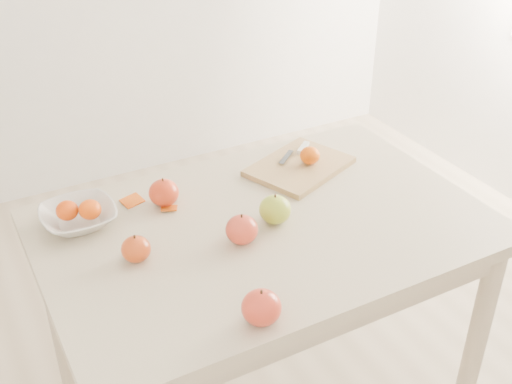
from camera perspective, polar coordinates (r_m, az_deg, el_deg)
name	(u,v)px	position (r m, az deg, el deg)	size (l,w,h in m)	color
table	(264,252)	(1.81, 0.76, -5.31)	(1.20, 0.80, 0.75)	beige
cutting_board	(300,166)	(2.00, 3.89, 2.28)	(0.30, 0.22, 0.02)	tan
board_tangerine	(310,155)	(1.99, 4.81, 3.26)	(0.06, 0.06, 0.05)	#D94807
fruit_bowl	(79,217)	(1.79, -15.49, -2.15)	(0.20, 0.20, 0.05)	silver
bowl_tangerine_near	(67,210)	(1.78, -16.44, -1.58)	(0.06, 0.06, 0.05)	red
bowl_tangerine_far	(90,209)	(1.77, -14.54, -1.51)	(0.06, 0.06, 0.05)	#D53E07
orange_peel_a	(132,202)	(1.86, -10.94, -0.88)	(0.06, 0.04, 0.00)	#D6540F
orange_peel_b	(169,209)	(1.82, -7.73, -1.50)	(0.04, 0.04, 0.00)	#C6510E
paring_knife	(301,149)	(2.07, 3.98, 3.80)	(0.16, 0.09, 0.01)	white
apple_green	(275,209)	(1.73, 1.71, -1.56)	(0.09, 0.09, 0.08)	#74A016
apple_red_a	(164,193)	(1.82, -8.20, -0.06)	(0.09, 0.09, 0.08)	#91020D
apple_red_c	(261,307)	(1.41, 0.48, -10.23)	(0.09, 0.09, 0.08)	maroon
apple_red_e	(242,230)	(1.65, -1.27, -3.35)	(0.09, 0.09, 0.08)	maroon
apple_red_b	(136,249)	(1.62, -10.62, -5.01)	(0.07, 0.07, 0.07)	maroon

